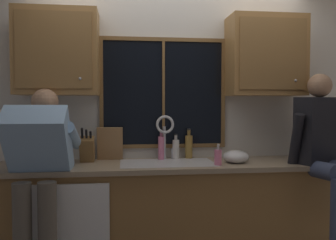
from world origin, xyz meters
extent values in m
cube|color=silver|center=(0.00, 0.06, 1.27)|extent=(5.41, 0.12, 2.55)
cube|color=black|center=(-0.09, -0.01, 1.52)|extent=(1.10, 0.02, 0.95)
cube|color=brown|center=(-0.09, -0.02, 2.02)|extent=(1.17, 0.02, 0.04)
cube|color=brown|center=(-0.09, -0.02, 1.03)|extent=(1.17, 0.02, 0.04)
cube|color=brown|center=(-0.66, -0.02, 1.52)|extent=(0.03, 0.02, 0.95)
cube|color=brown|center=(0.48, -0.02, 1.52)|extent=(0.04, 0.02, 0.95)
cube|color=brown|center=(-0.09, -0.02, 1.52)|extent=(0.02, 0.02, 0.95)
cube|color=olive|center=(0.00, -0.29, 0.44)|extent=(3.01, 0.58, 0.88)
cube|color=gray|center=(0.00, -0.31, 0.90)|extent=(3.07, 0.62, 0.04)
cube|color=white|center=(-0.87, -0.61, 0.46)|extent=(0.60, 0.02, 0.74)
cube|color=#9E703D|center=(-1.01, -0.17, 1.86)|extent=(0.68, 0.33, 0.72)
cube|color=olive|center=(-1.01, -0.34, 1.86)|extent=(0.60, 0.01, 0.62)
sphere|color=#B2B2B7|center=(-0.81, -0.34, 1.63)|extent=(0.02, 0.02, 0.02)
cube|color=#9E703D|center=(0.83, -0.17, 1.86)|extent=(0.68, 0.33, 0.72)
cube|color=olive|center=(0.83, -0.34, 1.86)|extent=(0.60, 0.01, 0.62)
sphere|color=#B2B2B7|center=(1.04, -0.34, 1.63)|extent=(0.02, 0.02, 0.02)
cube|color=#B7B7BC|center=(-0.09, -0.30, 0.91)|extent=(0.80, 0.46, 0.02)
cube|color=#9C9CA0|center=(-0.29, -0.30, 0.81)|extent=(0.36, 0.42, 0.20)
cube|color=#9C9CA0|center=(0.11, -0.30, 0.81)|extent=(0.36, 0.42, 0.20)
cube|color=#B7B7BC|center=(-0.09, -0.30, 0.81)|extent=(0.04, 0.42, 0.20)
cylinder|color=silver|center=(-0.09, -0.08, 1.07)|extent=(0.03, 0.03, 0.30)
torus|color=silver|center=(-0.09, -0.14, 1.24)|extent=(0.16, 0.02, 0.16)
cylinder|color=silver|center=(-0.01, -0.08, 0.97)|extent=(0.03, 0.03, 0.09)
cube|color=#8CB2DB|center=(-1.08, -0.59, 1.12)|extent=(0.44, 0.51, 0.60)
sphere|color=#A57A5B|center=(-1.08, -0.37, 1.44)|extent=(0.21, 0.21, 0.21)
cylinder|color=#8CB2DB|center=(-1.30, -0.41, 1.17)|extent=(0.09, 0.52, 0.26)
cylinder|color=#8CB2DB|center=(-0.86, -0.41, 1.17)|extent=(0.09, 0.52, 0.26)
cylinder|color=#384260|center=(1.10, -0.69, 0.90)|extent=(0.14, 0.43, 0.16)
cube|color=black|center=(1.19, -0.47, 1.20)|extent=(0.44, 0.33, 0.56)
sphere|color=#A57A5B|center=(1.19, -0.47, 1.58)|extent=(0.20, 0.20, 0.20)
cylinder|color=black|center=(0.96, -0.52, 1.12)|extent=(0.08, 0.20, 0.47)
cube|color=brown|center=(-0.77, -0.17, 1.02)|extent=(0.12, 0.18, 0.25)
cylinder|color=black|center=(-0.81, -0.22, 1.18)|extent=(0.02, 0.05, 0.09)
cylinder|color=black|center=(-0.77, -0.22, 1.17)|extent=(0.02, 0.04, 0.08)
cylinder|color=black|center=(-0.74, -0.22, 1.16)|extent=(0.02, 0.04, 0.06)
cube|color=#997047|center=(-0.58, -0.08, 1.07)|extent=(0.23, 0.08, 0.30)
ellipsoid|color=silver|center=(0.50, -0.36, 0.97)|extent=(0.22, 0.22, 0.11)
cylinder|color=pink|center=(0.31, -0.46, 0.98)|extent=(0.06, 0.06, 0.13)
cylinder|color=silver|center=(0.31, -0.46, 1.07)|extent=(0.02, 0.02, 0.04)
cylinder|color=silver|center=(0.31, -0.48, 1.09)|extent=(0.01, 0.04, 0.01)
cylinder|color=olive|center=(0.14, -0.06, 1.03)|extent=(0.07, 0.07, 0.21)
cylinder|color=brown|center=(0.14, -0.06, 1.16)|extent=(0.03, 0.03, 0.05)
cylinder|color=black|center=(0.14, -0.06, 1.19)|extent=(0.03, 0.03, 0.01)
cylinder|color=pink|center=(-0.12, -0.11, 1.02)|extent=(0.05, 0.05, 0.21)
cylinder|color=#AD5B7A|center=(-0.12, -0.11, 1.16)|extent=(0.02, 0.02, 0.05)
cylinder|color=black|center=(-0.12, -0.11, 1.19)|extent=(0.03, 0.03, 0.01)
cylinder|color=silver|center=(0.02, -0.08, 1.01)|extent=(0.06, 0.06, 0.17)
cylinder|color=#B3AFA7|center=(0.02, -0.08, 1.12)|extent=(0.03, 0.03, 0.04)
cylinder|color=black|center=(0.02, -0.08, 1.14)|extent=(0.03, 0.03, 0.01)
camera|label=1|loc=(-0.47, -3.34, 1.43)|focal=38.56mm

